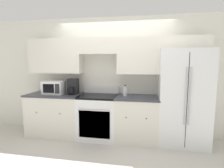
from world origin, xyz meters
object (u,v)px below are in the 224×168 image
object	(u,v)px
oven_range	(98,116)
microwave	(55,87)
refrigerator	(183,97)
bottle	(125,92)

from	to	relation	value
oven_range	microwave	size ratio (longest dim) A/B	2.39
oven_range	refrigerator	world-z (taller)	refrigerator
refrigerator	microwave	bearing A→B (deg)	-179.68
microwave	bottle	bearing A→B (deg)	0.01
refrigerator	microwave	world-z (taller)	refrigerator
oven_range	microwave	world-z (taller)	microwave
refrigerator	bottle	distance (m)	1.15
bottle	microwave	bearing A→B (deg)	-179.99
oven_range	refrigerator	bearing A→B (deg)	1.98
oven_range	microwave	bearing A→B (deg)	177.47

